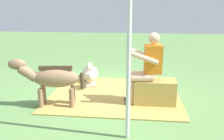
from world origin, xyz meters
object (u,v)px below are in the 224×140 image
Objects in this scene: hay_bale at (154,92)px; tent_pole_left at (129,52)px; pony_lying at (90,74)px; pony_standing at (51,78)px; person_seated at (147,66)px.

tent_pole_left reaches higher than hay_bale.
tent_pole_left is at bearing 112.60° from pony_lying.
pony_standing is 0.99× the size of pony_lying.
person_seated is 1.76m from pony_standing.
pony_lying is at bearing -104.43° from pony_standing.
person_seated is at bearing -170.01° from pony_standing.
pony_lying is 0.55× the size of tent_pole_left.
hay_bale is at bearing 140.34° from pony_lying.
person_seated is (0.16, 0.01, 0.51)m from hay_bale.
hay_bale is 0.57× the size of person_seated.
person_seated is at bearing -103.11° from tent_pole_left.
tent_pole_left is at bearing 70.09° from hay_bale.
pony_standing is at bearing 9.99° from person_seated.
person_seated is 1.36m from tent_pole_left.
tent_pole_left reaches higher than pony_lying.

